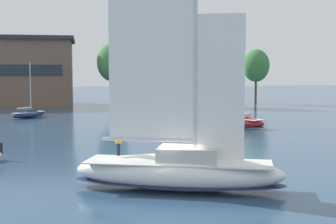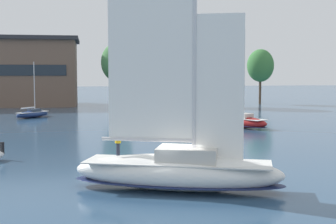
{
  "view_description": "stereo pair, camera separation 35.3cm",
  "coord_description": "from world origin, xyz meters",
  "px_view_note": "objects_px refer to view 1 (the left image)",
  "views": [
    {
      "loc": [
        -4.93,
        -24.34,
        6.3
      ],
      "look_at": [
        0.0,
        3.0,
        3.98
      ],
      "focal_mm": 50.0,
      "sensor_mm": 36.0,
      "label": 1
    },
    {
      "loc": [
        -4.58,
        -24.4,
        6.3
      ],
      "look_at": [
        0.0,
        3.0,
        3.98
      ],
      "focal_mm": 50.0,
      "sensor_mm": 36.0,
      "label": 2
    }
  ],
  "objects_px": {
    "tree_shore_left": "(256,66)",
    "tree_shore_right": "(180,43)",
    "sailboat_moored_mid_channel": "(29,114)",
    "tree_shore_center": "(113,62)",
    "sailboat_moored_far_slip": "(236,121)",
    "sailboat_main": "(178,168)"
  },
  "relations": [
    {
      "from": "tree_shore_right",
      "to": "sailboat_moored_far_slip",
      "type": "xyz_separation_m",
      "value": [
        -0.62,
        -35.29,
        -11.28
      ]
    },
    {
      "from": "sailboat_main",
      "to": "sailboat_moored_far_slip",
      "type": "bearing_deg",
      "value": 65.56
    },
    {
      "from": "tree_shore_right",
      "to": "tree_shore_center",
      "type": "bearing_deg",
      "value": -171.89
    },
    {
      "from": "tree_shore_right",
      "to": "sailboat_moored_mid_channel",
      "type": "xyz_separation_m",
      "value": [
        -25.77,
        -18.87,
        -11.5
      ]
    },
    {
      "from": "tree_shore_right",
      "to": "sailboat_moored_mid_channel",
      "type": "bearing_deg",
      "value": -143.79
    },
    {
      "from": "tree_shore_center",
      "to": "sailboat_moored_mid_channel",
      "type": "xyz_separation_m",
      "value": [
        -12.95,
        -17.04,
        -7.68
      ]
    },
    {
      "from": "tree_shore_center",
      "to": "sailboat_moored_far_slip",
      "type": "relative_size",
      "value": 1.05
    },
    {
      "from": "tree_shore_center",
      "to": "tree_shore_right",
      "type": "xyz_separation_m",
      "value": [
        12.83,
        1.83,
        3.82
      ]
    },
    {
      "from": "tree_shore_left",
      "to": "sailboat_moored_far_slip",
      "type": "relative_size",
      "value": 1.0
    },
    {
      "from": "tree_shore_center",
      "to": "sailboat_main",
      "type": "height_order",
      "value": "sailboat_main"
    },
    {
      "from": "tree_shore_left",
      "to": "tree_shore_center",
      "type": "relative_size",
      "value": 0.95
    },
    {
      "from": "sailboat_moored_far_slip",
      "to": "tree_shore_right",
      "type": "bearing_deg",
      "value": 88.99
    },
    {
      "from": "sailboat_moored_mid_channel",
      "to": "sailboat_moored_far_slip",
      "type": "bearing_deg",
      "value": -33.15
    },
    {
      "from": "sailboat_moored_mid_channel",
      "to": "tree_shore_center",
      "type": "bearing_deg",
      "value": 52.77
    },
    {
      "from": "tree_shore_center",
      "to": "sailboat_main",
      "type": "bearing_deg",
      "value": -90.25
    },
    {
      "from": "tree_shore_center",
      "to": "sailboat_moored_far_slip",
      "type": "height_order",
      "value": "tree_shore_center"
    },
    {
      "from": "tree_shore_left",
      "to": "sailboat_main",
      "type": "bearing_deg",
      "value": -114.04
    },
    {
      "from": "tree_shore_center",
      "to": "sailboat_moored_mid_channel",
      "type": "distance_m",
      "value": 22.73
    },
    {
      "from": "tree_shore_left",
      "to": "sailboat_moored_mid_channel",
      "type": "distance_m",
      "value": 48.32
    },
    {
      "from": "tree_shore_center",
      "to": "tree_shore_right",
      "type": "height_order",
      "value": "tree_shore_right"
    },
    {
      "from": "sailboat_moored_mid_channel",
      "to": "tree_shore_left",
      "type": "bearing_deg",
      "value": 27.9
    },
    {
      "from": "tree_shore_left",
      "to": "tree_shore_right",
      "type": "height_order",
      "value": "tree_shore_right"
    }
  ]
}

